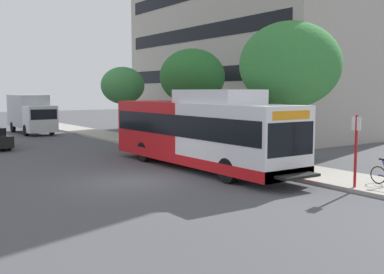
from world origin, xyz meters
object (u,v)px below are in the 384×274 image
Objects in this scene: street_tree_near_stop at (290,65)px; bus_stop_sign_pole at (356,146)px; transit_bus at (199,132)px; street_tree_far_block at (123,86)px; street_tree_mid_block at (192,77)px; box_truck_background at (31,113)px.

bus_stop_sign_pole is at bearing -111.89° from street_tree_near_stop.
street_tree_far_block reaches higher than transit_bus.
transit_bus is at bearing -122.12° from street_tree_mid_block.
transit_bus is 15.62m from street_tree_far_block.
street_tree_near_stop is 1.27× the size of street_tree_far_block.
street_tree_mid_block is 1.14× the size of street_tree_far_block.
bus_stop_sign_pole is 0.39× the size of street_tree_near_stop.
street_tree_far_block is at bearing 92.83° from street_tree_mid_block.
bus_stop_sign_pole is (1.72, -7.21, -0.05)m from transit_bus.
street_tree_near_stop reaches higher than box_truck_background.
bus_stop_sign_pole is 6.51m from street_tree_near_stop.
street_tree_near_stop reaches higher than street_tree_far_block.
street_tree_near_stop is at bearing -78.31° from box_truck_background.
street_tree_mid_block reaches higher than box_truck_background.
street_tree_far_block is 9.45m from box_truck_background.
bus_stop_sign_pole is 0.49× the size of street_tree_far_block.
street_tree_mid_block reaches higher than bus_stop_sign_pole.
street_tree_near_stop is 1.11× the size of street_tree_mid_block.
bus_stop_sign_pole is 30.21m from box_truck_background.
street_tree_near_stop reaches higher than transit_bus.
transit_bus is 4.71× the size of bus_stop_sign_pole.
bus_stop_sign_pole is 13.98m from street_tree_mid_block.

